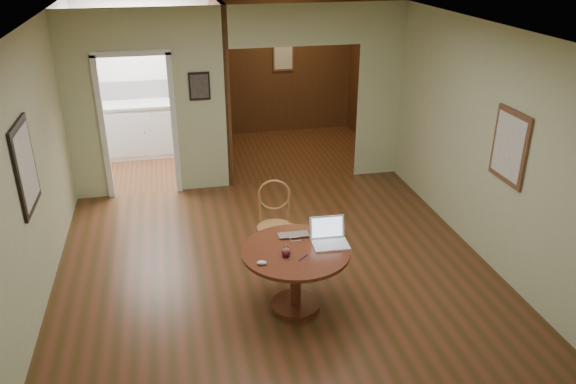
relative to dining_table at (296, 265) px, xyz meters
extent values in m
plane|color=#442D13|center=(-0.06, 0.78, -0.51)|extent=(5.00, 5.00, 0.00)
plane|color=white|center=(-0.06, 0.78, 2.19)|extent=(5.00, 5.00, 0.00)
plane|color=beige|center=(-0.06, -1.72, 0.84)|extent=(5.00, 0.00, 5.00)
plane|color=beige|center=(-2.56, 0.78, 0.84)|extent=(0.00, 5.00, 5.00)
plane|color=beige|center=(2.44, 0.78, 0.84)|extent=(0.00, 5.00, 5.00)
cube|color=beige|center=(-2.31, 3.28, 0.84)|extent=(0.50, 2.70, 0.04)
cube|color=beige|center=(-0.66, 3.28, 0.84)|extent=(0.80, 2.70, 0.04)
cube|color=beige|center=(2.09, 3.28, 0.84)|extent=(0.70, 2.70, 0.04)
plane|color=white|center=(-1.41, 5.28, 0.84)|extent=(2.70, 0.00, 2.70)
plane|color=#412413|center=(1.09, 5.78, 0.84)|extent=(2.70, 0.00, 2.70)
cube|color=#412413|center=(-0.26, 4.53, 0.84)|extent=(0.08, 2.50, 2.70)
cube|color=black|center=(-2.54, 0.78, 0.99)|extent=(0.03, 0.70, 0.90)
cube|color=brown|center=(2.42, 0.28, 0.99)|extent=(0.03, 0.60, 0.80)
cube|color=black|center=(-0.66, 3.26, 1.09)|extent=(0.30, 0.03, 0.40)
cube|color=white|center=(1.09, 5.76, 0.94)|extent=(0.40, 0.03, 0.50)
cube|color=white|center=(-1.41, 5.26, 0.59)|extent=(2.00, 0.02, 0.32)
cylinder|color=#612A18|center=(0.00, 0.00, -0.49)|extent=(0.51, 0.51, 0.05)
cylinder|color=#612A18|center=(0.00, 0.00, -0.17)|extent=(0.11, 0.11, 0.60)
cylinder|color=#612A18|center=(0.00, 0.00, 0.16)|extent=(1.10, 1.10, 0.04)
cylinder|color=#A5623A|center=(-0.03, 0.92, -0.06)|extent=(0.48, 0.48, 0.03)
cylinder|color=#A5623A|center=(-0.20, 0.80, -0.28)|extent=(0.03, 0.03, 0.45)
cylinder|color=#A5623A|center=(0.09, 0.75, -0.28)|extent=(0.03, 0.03, 0.45)
cylinder|color=#A5623A|center=(-0.16, 1.10, -0.28)|extent=(0.03, 0.03, 0.45)
cylinder|color=#A5623A|center=(0.14, 1.05, -0.28)|extent=(0.03, 0.03, 0.45)
cylinder|color=#A5623A|center=(-0.18, 1.10, 0.13)|extent=(0.03, 0.03, 0.36)
cylinder|color=#A5623A|center=(0.16, 1.05, 0.13)|extent=(0.03, 0.03, 0.36)
torus|color=#A5623A|center=(-0.01, 1.08, 0.29)|extent=(0.39, 0.09, 0.39)
cube|color=silver|center=(0.37, 0.00, 0.19)|extent=(0.37, 0.27, 0.02)
cube|color=silver|center=(0.37, -0.03, 0.20)|extent=(0.31, 0.15, 0.00)
cube|color=silver|center=(0.37, 0.15, 0.31)|extent=(0.36, 0.08, 0.24)
cube|color=#8A96AF|center=(0.37, 0.15, 0.31)|extent=(0.32, 0.06, 0.20)
imported|color=silver|center=(0.04, 0.23, 0.19)|extent=(0.33, 0.22, 0.03)
ellipsoid|color=silver|center=(-0.38, -0.20, 0.20)|extent=(0.11, 0.08, 0.04)
cylinder|color=#0C1457|center=(0.04, -0.17, 0.18)|extent=(0.11, 0.10, 0.01)
cube|color=white|center=(-1.41, 4.98, -0.06)|extent=(2.00, 0.55, 0.90)
cube|color=silver|center=(-1.41, 4.98, 0.41)|extent=(2.06, 0.60, 0.04)
sphere|color=#B20C0C|center=(-1.56, 4.69, -0.01)|extent=(0.03, 0.03, 0.03)
sphere|color=#B20C0C|center=(-0.56, 4.69, -0.01)|extent=(0.03, 0.03, 0.03)
ellipsoid|color=beige|center=(-0.76, 4.98, 0.57)|extent=(0.33, 0.30, 0.28)
camera|label=1|loc=(-1.12, -4.74, 3.05)|focal=35.00mm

